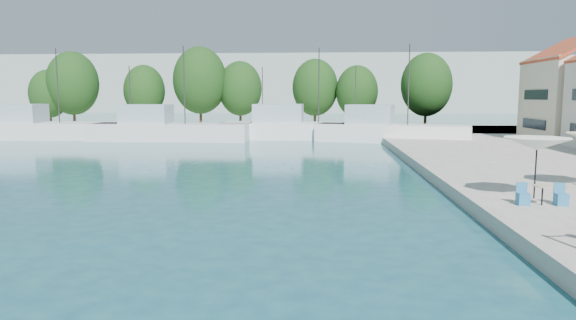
# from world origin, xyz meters

# --- Properties ---
(quay_far) EXTENTS (90.00, 16.00, 0.60)m
(quay_far) POSITION_xyz_m (-8.00, 67.00, 0.30)
(quay_far) COLOR gray
(quay_far) RESTS_ON ground
(hill_west) EXTENTS (180.00, 40.00, 16.00)m
(hill_west) POSITION_xyz_m (-30.00, 160.00, 8.00)
(hill_west) COLOR #9CAA9E
(hill_west) RESTS_ON ground
(hill_east) EXTENTS (140.00, 40.00, 12.00)m
(hill_east) POSITION_xyz_m (40.00, 180.00, 6.00)
(hill_east) COLOR #9CAA9E
(hill_east) RESTS_ON ground
(trawler_01) EXTENTS (19.69, 6.40, 10.20)m
(trawler_01) POSITION_xyz_m (-31.07, 55.96, 1.07)
(trawler_01) COLOR silver
(trawler_01) RESTS_ON ground
(trawler_02) EXTENTS (16.64, 4.47, 10.20)m
(trawler_02) POSITION_xyz_m (-16.39, 54.76, 1.07)
(trawler_02) COLOR silver
(trawler_02) RESTS_ON ground
(trawler_03) EXTENTS (17.71, 5.13, 10.20)m
(trawler_03) POSITION_xyz_m (-2.59, 57.86, 1.07)
(trawler_03) COLOR white
(trawler_03) RESTS_ON ground
(trawler_04) EXTENTS (15.80, 7.90, 10.20)m
(trawler_04) POSITION_xyz_m (6.73, 54.66, 1.07)
(trawler_04) COLOR white
(trawler_04) RESTS_ON ground
(tree_01) EXTENTS (5.11, 5.11, 7.57)m
(tree_01) POSITION_xyz_m (-36.28, 68.28, 4.97)
(tree_01) COLOR #3F2B19
(tree_01) RESTS_ON quay_far
(tree_02) EXTENTS (6.71, 6.71, 9.93)m
(tree_02) POSITION_xyz_m (-33.08, 68.48, 6.33)
(tree_02) COLOR #3F2B19
(tree_02) RESTS_ON quay_far
(tree_03) EXTENTS (5.63, 5.63, 8.33)m
(tree_03) POSITION_xyz_m (-24.61, 71.89, 5.41)
(tree_03) COLOR #3F2B19
(tree_03) RESTS_ON quay_far
(tree_04) EXTENTS (7.19, 7.19, 10.64)m
(tree_04) POSITION_xyz_m (-16.43, 70.54, 6.74)
(tree_04) COLOR #3F2B19
(tree_04) RESTS_ON quay_far
(tree_05) EXTENTS (5.94, 5.94, 8.79)m
(tree_05) POSITION_xyz_m (-11.21, 71.86, 5.67)
(tree_05) COLOR #3F2B19
(tree_05) RESTS_ON quay_far
(tree_06) EXTENTS (6.07, 6.07, 8.99)m
(tree_06) POSITION_xyz_m (-0.99, 70.98, 5.79)
(tree_06) COLOR #3F2B19
(tree_06) RESTS_ON quay_far
(tree_07) EXTENTS (5.42, 5.42, 8.02)m
(tree_07) POSITION_xyz_m (4.46, 69.25, 5.23)
(tree_07) COLOR #3F2B19
(tree_07) RESTS_ON quay_far
(tree_08) EXTENTS (6.41, 6.41, 9.49)m
(tree_08) POSITION_xyz_m (13.14, 68.54, 6.08)
(tree_08) COLOR #3F2B19
(tree_08) RESTS_ON quay_far
(umbrella_white) EXTENTS (2.66, 2.66, 2.47)m
(umbrella_white) POSITION_xyz_m (8.63, 22.87, 2.82)
(umbrella_white) COLOR black
(umbrella_white) RESTS_ON quay_right
(cafe_table_02) EXTENTS (1.82, 0.70, 0.76)m
(cafe_table_02) POSITION_xyz_m (8.39, 21.55, 0.89)
(cafe_table_02) COLOR black
(cafe_table_02) RESTS_ON quay_right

